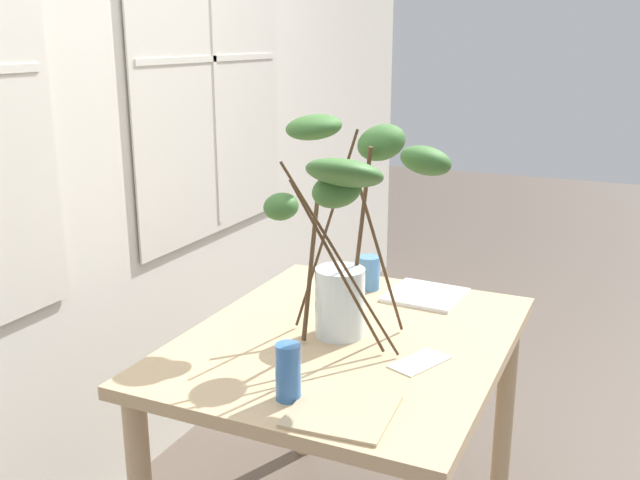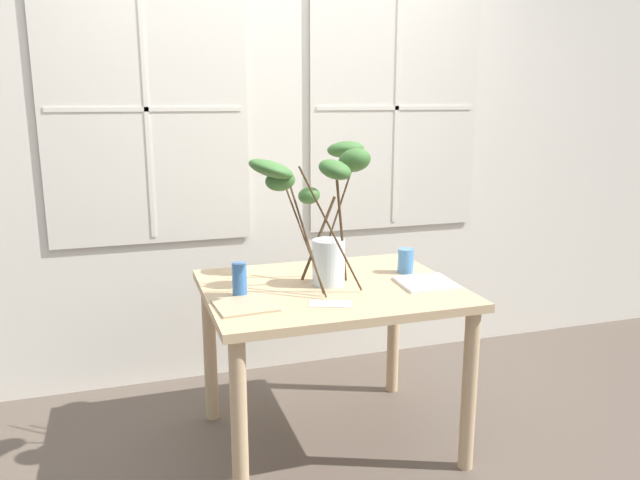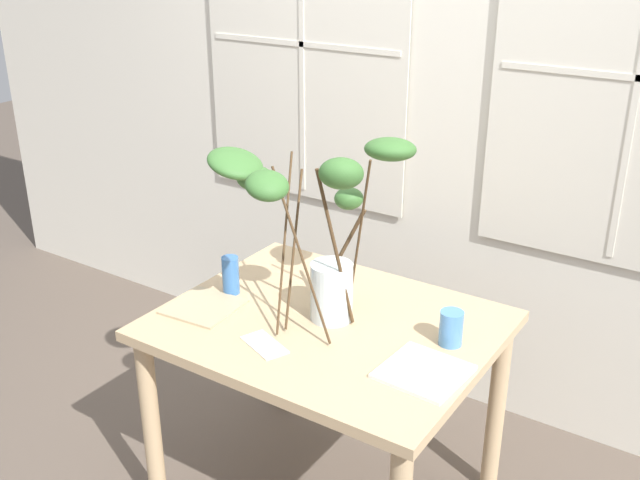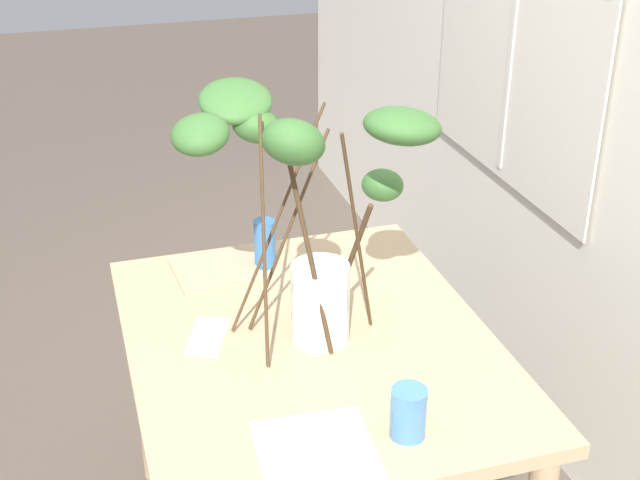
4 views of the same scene
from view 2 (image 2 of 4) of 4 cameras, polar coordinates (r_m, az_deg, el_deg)
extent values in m
plane|color=brown|center=(3.13, 0.89, -17.83)|extent=(14.00, 14.00, 0.00)
cube|color=silver|center=(3.62, -4.02, 9.54)|extent=(5.87, 0.12, 2.78)
cube|color=white|center=(3.45, -15.60, 11.44)|extent=(0.99, 0.01, 1.36)
cube|color=silver|center=(3.44, -15.59, 11.44)|extent=(1.06, 0.01, 1.43)
cube|color=silver|center=(3.44, -15.59, 11.44)|extent=(0.02, 0.01, 1.36)
cube|color=silver|center=(3.44, -15.59, 11.44)|extent=(0.99, 0.01, 0.02)
cube|color=white|center=(3.79, 6.97, 11.89)|extent=(0.99, 0.01, 1.36)
cube|color=silver|center=(3.78, 6.99, 11.89)|extent=(1.06, 0.01, 1.43)
cube|color=silver|center=(3.78, 7.02, 11.89)|extent=(0.02, 0.01, 1.36)
cube|color=silver|center=(3.78, 7.02, 11.89)|extent=(0.99, 0.01, 0.02)
cube|color=tan|center=(2.82, 0.94, -4.55)|extent=(1.12, 0.90, 0.04)
cylinder|color=tan|center=(2.51, -7.39, -16.62)|extent=(0.06, 0.06, 0.73)
cylinder|color=tan|center=(2.83, 13.47, -13.24)|extent=(0.06, 0.06, 0.73)
cylinder|color=tan|center=(3.20, -10.02, -9.90)|extent=(0.06, 0.06, 0.73)
cylinder|color=tan|center=(3.46, 6.71, -8.01)|extent=(0.06, 0.06, 0.73)
cylinder|color=silver|center=(2.81, 0.72, -2.04)|extent=(0.15, 0.15, 0.21)
cylinder|color=silver|center=(2.82, 0.71, -3.33)|extent=(0.13, 0.13, 0.07)
cylinder|color=#47331E|center=(2.63, 1.02, 0.93)|extent=(0.27, 0.07, 0.54)
ellipsoid|color=#38662D|center=(2.46, 1.37, 6.44)|extent=(0.17, 0.16, 0.12)
cylinder|color=#47331E|center=(2.66, -1.74, 1.01)|extent=(0.14, 0.30, 0.54)
ellipsoid|color=#38662D|center=(2.52, -4.50, 6.48)|extent=(0.25, 0.25, 0.14)
cylinder|color=#47331E|center=(2.86, -0.16, 0.16)|extent=(0.18, 0.05, 0.38)
ellipsoid|color=#38662D|center=(2.90, -1.00, 4.08)|extent=(0.13, 0.13, 0.10)
cylinder|color=#47331E|center=(2.85, 1.54, 2.28)|extent=(0.16, 0.14, 0.59)
ellipsoid|color=#38662D|center=(2.90, 2.35, 8.27)|extent=(0.24, 0.25, 0.10)
cylinder|color=#47331E|center=(2.74, 1.91, 1.56)|extent=(0.10, 0.11, 0.56)
ellipsoid|color=#38662D|center=(2.67, 3.18, 7.29)|extent=(0.21, 0.22, 0.15)
cylinder|color=#47331E|center=(2.69, -1.37, 0.57)|extent=(0.10, 0.25, 0.49)
ellipsoid|color=#38662D|center=(2.58, -3.65, 5.44)|extent=(0.16, 0.18, 0.12)
cylinder|color=#386BAD|center=(2.68, -7.36, -3.57)|extent=(0.06, 0.06, 0.14)
cylinder|color=#4C84BC|center=(3.03, 7.83, -1.89)|extent=(0.08, 0.08, 0.12)
cube|color=tan|center=(2.56, -6.87, -5.92)|extent=(0.25, 0.25, 0.01)
cube|color=white|center=(2.87, 9.66, -3.87)|extent=(0.26, 0.26, 0.01)
cube|color=silver|center=(2.56, 0.94, -5.85)|extent=(0.19, 0.15, 0.00)
camera|label=1|loc=(2.03, -46.80, 9.74)|focal=40.50mm
camera|label=3|loc=(2.23, 57.70, 18.68)|focal=41.84mm
camera|label=4|loc=(3.35, 36.17, 17.22)|focal=48.86mm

